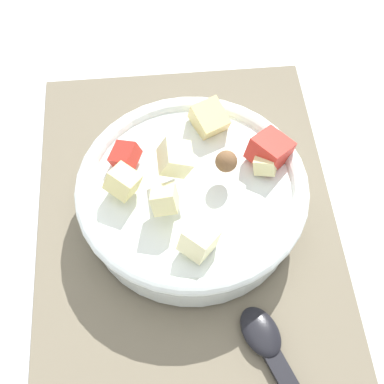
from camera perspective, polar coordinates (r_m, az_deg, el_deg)
ground_plane at (r=0.66m, az=-0.43°, el=-3.69°), size 2.40×2.40×0.00m
placemat at (r=0.66m, az=-0.43°, el=-3.57°), size 0.48×0.34×0.01m
salad_bowl at (r=0.64m, az=0.05°, el=-0.23°), size 0.25×0.25×0.11m
serving_spoon at (r=0.59m, az=9.30°, el=-17.78°), size 0.23×0.11×0.01m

